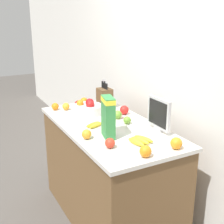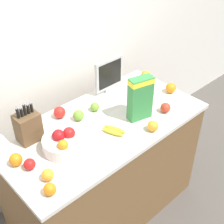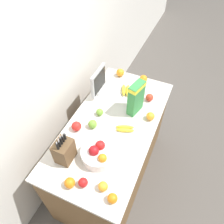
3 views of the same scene
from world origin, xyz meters
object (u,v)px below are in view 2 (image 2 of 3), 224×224
knife_block (28,127)px  banana_bunch_left (144,95)px  orange_by_cereal (153,126)px  small_monitor (109,74)px  orange_near_bowl (16,160)px  banana_bunch_right (114,130)px  cereal_box (140,97)px  orange_mid_right (50,189)px  orange_front_left (171,88)px  fruit_bowl (64,143)px  apple_leftmost (60,112)px  apple_middle (30,164)px  apple_by_knife_block (165,108)px  orange_front_right (48,175)px  orange_mid_left (146,76)px  apple_rightmost (95,107)px  apple_near_bananas (78,115)px

knife_block → banana_bunch_left: size_ratio=1.55×
banana_bunch_left → orange_by_cereal: bearing=-129.4°
small_monitor → orange_near_bowl: size_ratio=3.54×
banana_bunch_right → orange_near_bowl: orange_near_bowl is taller
cereal_box → orange_mid_right: 0.85m
cereal_box → orange_front_left: bearing=21.6°
knife_block → fruit_bowl: 0.25m
small_monitor → orange_near_bowl: (-0.93, -0.23, -0.11)m
apple_leftmost → fruit_bowl: bearing=-120.3°
banana_bunch_right → banana_bunch_left: bearing=18.1°
banana_bunch_left → orange_front_left: 0.22m
banana_bunch_left → fruit_bowl: bearing=-175.6°
knife_block → banana_bunch_left: bearing=-10.5°
orange_by_cereal → orange_front_left: bearing=25.3°
small_monitor → fruit_bowl: small_monitor is taller
banana_bunch_right → orange_front_left: orange_front_left is taller
apple_middle → apple_by_knife_block: bearing=-9.7°
fruit_bowl → banana_bunch_right: 0.34m
orange_front_right → orange_mid_left: 1.24m
apple_rightmost → orange_near_bowl: orange_near_bowl is taller
cereal_box → fruit_bowl: bearing=-174.8°
knife_block → apple_leftmost: size_ratio=3.51×
small_monitor → orange_mid_left: bearing=-14.8°
apple_near_bananas → orange_mid_left: size_ratio=0.90×
fruit_bowl → apple_near_bananas: (0.24, 0.17, -0.01)m
fruit_bowl → apple_middle: size_ratio=3.85×
banana_bunch_left → apple_near_bananas: (-0.53, 0.11, 0.02)m
small_monitor → orange_near_bowl: 0.96m
orange_near_bowl → orange_mid_left: bearing=6.5°
orange_front_left → orange_mid_left: size_ratio=0.95×
banana_bunch_right → orange_near_bowl: size_ratio=2.21×
orange_mid_right → orange_mid_left: bearing=20.2°
apple_by_knife_block → orange_near_bowl: orange_near_bowl is taller
knife_block → banana_bunch_left: 0.90m
cereal_box → orange_front_left: cereal_box is taller
apple_rightmost → apple_middle: apple_middle is taller
banana_bunch_left → orange_front_right: 1.00m
cereal_box → banana_bunch_right: (-0.24, -0.00, -0.15)m
orange_mid_right → apple_middle: bearing=85.6°
apple_leftmost → orange_mid_left: size_ratio=0.99×
apple_leftmost → orange_mid_right: (-0.42, -0.51, -0.01)m
banana_bunch_left → orange_front_left: size_ratio=2.36×
orange_front_right → apple_middle: bearing=102.4°
apple_by_knife_block → orange_mid_left: (0.23, 0.39, 0.01)m
small_monitor → banana_bunch_right: 0.53m
apple_by_knife_block → orange_front_left: 0.27m
apple_rightmost → apple_middle: (-0.63, -0.18, 0.00)m
fruit_bowl → banana_bunch_left: bearing=4.4°
cereal_box → apple_by_knife_block: size_ratio=4.32×
fruit_bowl → apple_near_bananas: 0.30m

